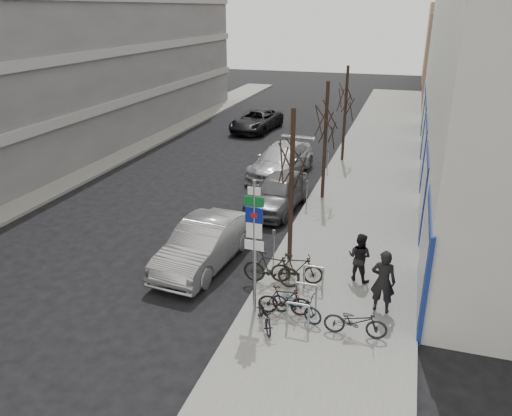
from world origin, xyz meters
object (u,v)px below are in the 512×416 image
Objects in this scene: parked_car_front at (204,244)px; pedestrian_near at (383,281)px; bike_mid_inner at (271,268)px; parked_car_back at (281,161)px; meter_mid at (307,191)px; meter_back at (328,158)px; bike_near_left at (265,311)px; bike_near_right at (284,300)px; lane_car at (256,121)px; tree_near at (292,151)px; tree_mid at (327,113)px; bike_far_inner at (297,269)px; bike_rack at (306,293)px; meter_front at (274,243)px; highway_sign_pole at (254,240)px; pedestrian_far at (360,257)px; bike_mid_curb at (297,303)px; tree_far at (347,91)px; parked_car_mid at (278,192)px; bike_far_curb at (356,319)px.

parked_car_front is 2.52× the size of pedestrian_near.
parked_car_back reaches higher than bike_mid_inner.
meter_mid is 5.50m from meter_back.
meter_back is 0.82× the size of bike_near_left.
bike_near_right is 23.91m from lane_car.
bike_near_right is at bearing -78.90° from tree_near.
tree_mid reaches higher than bike_far_inner.
bike_rack is 1.78× the size of meter_front.
meter_back is at bearing 83.62° from parked_car_front.
highway_sign_pole is 2.53× the size of pedestrian_far.
tree_near reaches higher than bike_mid_curb.
bike_rack is 0.41× the size of tree_near.
tree_near reaches higher than lane_car.
highway_sign_pole is 2.46× the size of bike_far_inner.
pedestrian_near is at bearing -77.80° from tree_far.
parked_car_front is (-2.35, -6.06, -0.10)m from meter_mid.
tree_far reaches higher than meter_front.
pedestrian_far is (2.19, 3.36, 0.36)m from bike_near_left.
meter_back is 0.74× the size of bike_far_inner.
parked_car_mid reaches higher than bike_near_left.
parked_car_front reaches higher than bike_far_curb.
bike_rack is 16.31m from tree_far.
tree_near is 4.33× the size of meter_back.
bike_mid_inner is 22.21m from lane_car.
parked_car_mid is at bearing 103.43° from meter_front.
parked_car_mid is (-1.71, -8.21, -3.30)m from tree_far.
pedestrian_far is at bearing -57.99° from pedestrian_near.
meter_front is 0.66× the size of bike_mid_inner.
bike_far_inner is at bearing -85.61° from tree_mid.
bike_mid_curb is at bearing -104.65° from bike_rack.
bike_far_curb is 0.87× the size of pedestrian_near.
bike_mid_inner reaches higher than bike_near_left.
meter_front is 0.82× the size of bike_near_right.
bike_far_inner is (-0.05, 1.83, 0.05)m from bike_near_right.
meter_front is 1.44m from bike_mid_inner.
lane_car is at bearing 116.07° from parked_car_mid.
pedestrian_near is at bearing -24.13° from bike_far_curb.
bike_mid_curb is 1.98m from bike_mid_inner.
bike_near_left is 4.35m from parked_car_front.
tree_near is (-1.20, 2.90, 3.44)m from bike_rack.
tree_far is 3.35× the size of bike_mid_curb.
parked_car_front is 5.30m from pedestrian_far.
meter_front is 0.23× the size of lane_car.
meter_front is at bearing 18.54° from parked_car_front.
pedestrian_far is at bearing 28.40° from bike_near_left.
bike_far_curb is 14.51m from parked_car_back.
pedestrian_far is (9.66, -19.92, 0.22)m from lane_car.
tree_mid is 8.28m from pedestrian_far.
tree_far is 1.11× the size of parked_car_front.
pedestrian_near is (3.33, -8.88, -2.98)m from tree_mid.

